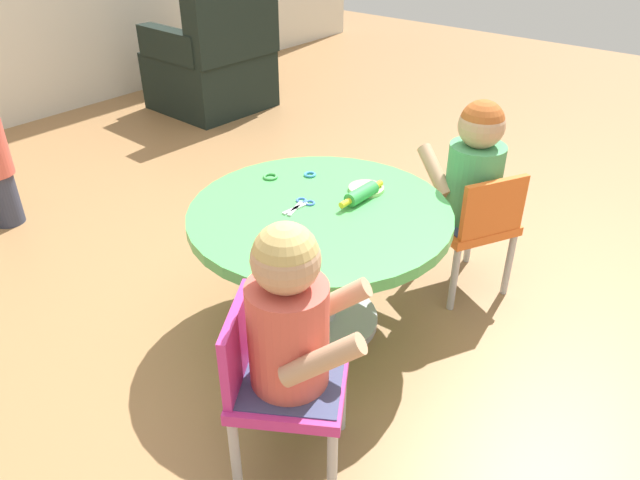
% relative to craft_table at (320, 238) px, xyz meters
% --- Properties ---
extents(ground_plane, '(10.00, 10.00, 0.00)m').
position_rel_craft_table_xyz_m(ground_plane, '(0.00, 0.00, -0.38)').
color(ground_plane, '#9E7247').
extents(craft_table, '(0.91, 0.91, 0.49)m').
position_rel_craft_table_xyz_m(craft_table, '(0.00, 0.00, 0.00)').
color(craft_table, silver).
rests_on(craft_table, ground).
extents(child_chair_left, '(0.41, 0.41, 0.54)m').
position_rel_craft_table_xyz_m(child_chair_left, '(-0.56, -0.31, -0.07)').
color(child_chair_left, '#B7B7BC').
rests_on(child_chair_left, ground).
extents(seated_child_left, '(0.41, 0.44, 0.51)m').
position_rel_craft_table_xyz_m(seated_child_left, '(-0.54, -0.34, 0.16)').
color(seated_child_left, '#3F4772').
rests_on(seated_child_left, ground).
extents(child_chair_right, '(0.40, 0.40, 0.54)m').
position_rel_craft_table_xyz_m(child_chair_right, '(0.55, -0.32, -0.07)').
color(child_chair_right, '#B7B7BC').
rests_on(child_chair_right, ground).
extents(seated_child_right, '(0.40, 0.43, 0.51)m').
position_rel_craft_table_xyz_m(seated_child_right, '(0.57, -0.29, 0.16)').
color(seated_child_right, '#3F4772').
rests_on(seated_child_right, ground).
extents(armchair_dark, '(0.74, 0.75, 0.85)m').
position_rel_craft_table_xyz_m(armchair_dark, '(1.44, 2.15, -0.07)').
color(armchair_dark, black).
rests_on(armchair_dark, ground).
extents(rolling_pin, '(0.23, 0.05, 0.05)m').
position_rel_craft_table_xyz_m(rolling_pin, '(0.15, -0.07, 0.14)').
color(rolling_pin, green).
rests_on(rolling_pin, craft_table).
extents(craft_scissors, '(0.14, 0.08, 0.01)m').
position_rel_craft_table_xyz_m(craft_scissors, '(-0.02, 0.07, 0.12)').
color(craft_scissors, silver).
rests_on(craft_scissors, craft_table).
extents(playdough_blob_0, '(0.13, 0.13, 0.01)m').
position_rel_craft_table_xyz_m(playdough_blob_0, '(0.22, -0.04, 0.12)').
color(playdough_blob_0, '#B2E58C').
rests_on(playdough_blob_0, craft_table).
extents(cookie_cutter_0, '(0.06, 0.06, 0.01)m').
position_rel_craft_table_xyz_m(cookie_cutter_0, '(0.08, 0.31, 0.12)').
color(cookie_cutter_0, '#4CB259').
rests_on(cookie_cutter_0, craft_table).
extents(cookie_cutter_1, '(0.05, 0.05, 0.01)m').
position_rel_craft_table_xyz_m(cookie_cutter_1, '(0.19, 0.20, 0.12)').
color(cookie_cutter_1, '#3F99D8').
rests_on(cookie_cutter_1, craft_table).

